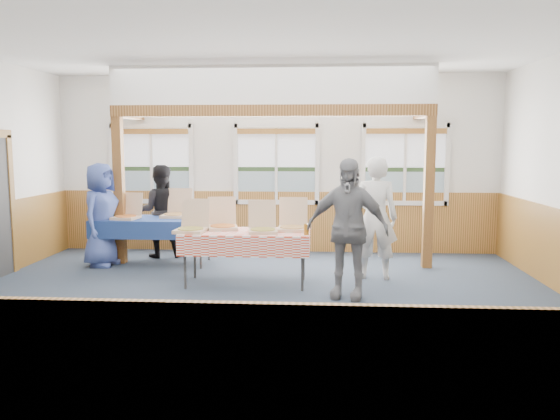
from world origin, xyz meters
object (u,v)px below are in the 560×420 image
object	(u,v)px
table_right	(246,235)
man_blue	(101,215)
person_grey	(347,229)
table_left	(153,221)
woman_white	(375,218)
woman_black	(160,211)

from	to	relation	value
table_right	man_blue	bearing A→B (deg)	139.42
man_blue	person_grey	size ratio (longest dim) A/B	0.93
table_left	person_grey	distance (m)	3.56
woman_white	person_grey	size ratio (longest dim) A/B	1.00
table_right	woman_white	bearing A→B (deg)	-3.81
man_blue	person_grey	xyz separation A→B (m)	(3.86, -1.58, 0.06)
table_right	table_left	bearing A→B (deg)	125.72
woman_black	person_grey	world-z (taller)	person_grey
woman_white	table_left	bearing A→B (deg)	-5.25
table_left	man_blue	bearing A→B (deg)	-144.01
table_left	person_grey	xyz separation A→B (m)	(3.07, -1.79, 0.20)
table_left	woman_white	xyz separation A→B (m)	(3.53, -0.77, 0.20)
table_left	table_right	distance (m)	2.10
table_left	woman_black	size ratio (longest dim) A/B	1.28
table_right	woman_black	world-z (taller)	woman_black
table_left	woman_white	distance (m)	3.62
woman_black	man_blue	size ratio (longest dim) A/B	0.97
woman_white	woman_black	distance (m)	3.80
woman_white	person_grey	bearing A→B (deg)	72.83
woman_white	woman_black	size ratio (longest dim) A/B	1.12
woman_black	person_grey	distance (m)	3.89
table_right	person_grey	size ratio (longest dim) A/B	1.08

